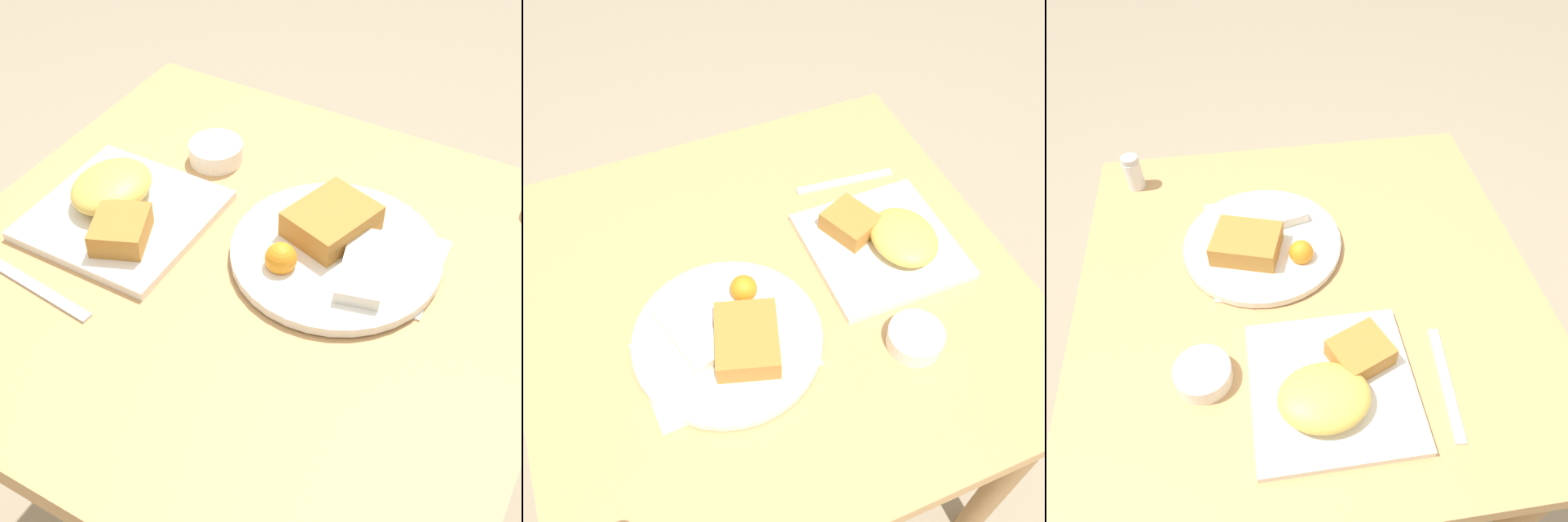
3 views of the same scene
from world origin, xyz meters
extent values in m
plane|color=gray|center=(0.00, 0.00, 0.00)|extent=(8.00, 8.00, 0.00)
cube|color=tan|center=(0.00, 0.00, 0.70)|extent=(0.80, 0.82, 0.04)
cylinder|color=#9F7649|center=(-0.34, 0.35, 0.34)|extent=(0.05, 0.05, 0.68)
cylinder|color=#9F7649|center=(0.34, 0.35, 0.34)|extent=(0.05, 0.05, 0.68)
cube|color=beige|center=(-0.09, 0.11, 0.72)|extent=(0.18, 0.26, 0.00)
cube|color=white|center=(0.01, -0.21, 0.72)|extent=(0.24, 0.24, 0.01)
ellipsoid|color=#E5BC51|center=(-0.01, -0.24, 0.75)|extent=(0.13, 0.11, 0.04)
cube|color=#B77A33|center=(0.05, -0.17, 0.75)|extent=(0.11, 0.10, 0.04)
cylinder|color=white|center=(-0.07, 0.10, 0.73)|extent=(0.29, 0.29, 0.01)
cube|color=#B77A33|center=(-0.10, 0.08, 0.75)|extent=(0.14, 0.12, 0.04)
cube|color=silver|center=(-0.05, 0.15, 0.74)|extent=(0.14, 0.09, 0.02)
sphere|color=orange|center=(-0.01, 0.05, 0.75)|extent=(0.04, 0.04, 0.04)
cylinder|color=white|center=(-0.18, -0.17, 0.73)|extent=(0.09, 0.09, 0.03)
cylinder|color=#D1B775|center=(-0.18, -0.17, 0.75)|extent=(0.07, 0.07, 0.00)
cylinder|color=white|center=(-0.32, 0.31, 0.75)|extent=(0.04, 0.04, 0.06)
cylinder|color=white|center=(-0.32, 0.31, 0.73)|extent=(0.03, 0.03, 0.03)
cylinder|color=silver|center=(-0.32, 0.31, 0.78)|extent=(0.03, 0.03, 0.01)
cube|color=silver|center=(0.18, -0.22, 0.72)|extent=(0.04, 0.19, 0.00)
camera|label=1|loc=(0.61, 0.36, 1.42)|focal=50.00mm
camera|label=2|loc=(-0.56, 0.21, 1.53)|focal=42.00mm
camera|label=3|loc=(-0.08, -0.57, 1.41)|focal=35.00mm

